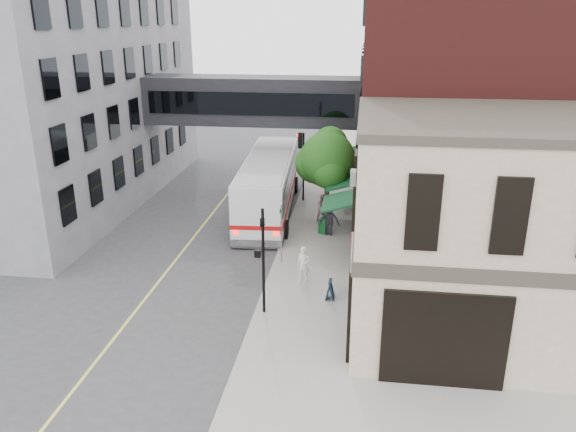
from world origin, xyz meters
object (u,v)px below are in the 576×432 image
(pedestrian_a, at_px, (303,264))
(pedestrian_c, at_px, (329,220))
(bus, at_px, (269,182))
(newspaper_box, at_px, (323,226))
(sandwich_board, at_px, (330,289))
(pedestrian_b, at_px, (323,208))

(pedestrian_a, relative_size, pedestrian_c, 0.91)
(pedestrian_a, distance_m, pedestrian_c, 5.97)
(bus, bearing_deg, newspaper_box, -45.19)
(sandwich_board, bearing_deg, pedestrian_b, 98.47)
(bus, distance_m, sandwich_board, 12.37)
(pedestrian_c, relative_size, newspaper_box, 2.07)
(newspaper_box, distance_m, sandwich_board, 7.76)
(bus, xyz_separation_m, newspaper_box, (3.69, -3.71, -1.32))
(pedestrian_a, bearing_deg, pedestrian_c, 88.04)
(pedestrian_b, height_order, pedestrian_c, pedestrian_c)
(sandwich_board, bearing_deg, bus, 114.11)
(pedestrian_c, bearing_deg, sandwich_board, -78.67)
(pedestrian_b, distance_m, sandwich_board, 9.67)
(bus, bearing_deg, sandwich_board, -68.23)
(newspaper_box, bearing_deg, pedestrian_b, 114.57)
(newspaper_box, height_order, sandwich_board, newspaper_box)
(sandwich_board, bearing_deg, pedestrian_c, 96.33)
(bus, height_order, newspaper_box, bus)
(newspaper_box, bearing_deg, pedestrian_a, -74.42)
(newspaper_box, bearing_deg, pedestrian_c, -15.80)
(bus, xyz_separation_m, pedestrian_a, (3.24, -9.88, -0.93))
(pedestrian_c, bearing_deg, newspaper_box, 151.78)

